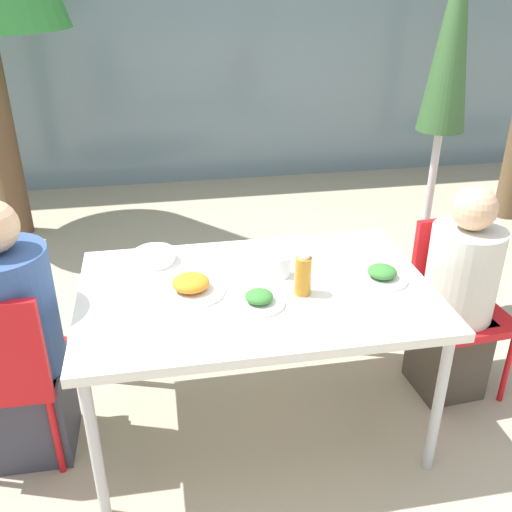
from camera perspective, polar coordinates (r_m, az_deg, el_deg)
name	(u,v)px	position (r m, az deg, el deg)	size (l,w,h in m)	color
ground_plane	(256,420)	(2.82, 0.00, -16.04)	(24.00, 24.00, 0.00)	tan
building_facade	(186,19)	(5.61, -7.03, 22.44)	(10.00, 0.20, 3.00)	slate
dining_table	(256,299)	(2.41, 0.00, -4.27)	(1.47, 0.94, 0.72)	silver
chair_left	(3,368)	(2.52, -23.98, -10.21)	(0.41, 0.41, 0.86)	red
person_left	(18,344)	(2.54, -22.72, -8.16)	(0.36, 0.36, 1.18)	#383842
chair_right	(457,293)	(2.96, 19.44, -3.51)	(0.43, 0.43, 0.86)	red
person_right	(457,301)	(2.87, 19.47, -4.28)	(0.33, 0.33, 1.08)	#473D33
closed_umbrella	(449,63)	(3.24, 18.75, 17.78)	(0.36, 0.36, 2.16)	#333333
plate_0	(259,300)	(2.26, 0.32, -4.38)	(0.21, 0.21, 0.06)	white
plate_1	(382,275)	(2.50, 12.46, -1.83)	(0.23, 0.23, 0.06)	white
plate_2	(191,286)	(2.36, -6.51, -3.01)	(0.28, 0.28, 0.08)	white
bottle	(303,275)	(2.31, 4.73, -1.88)	(0.07, 0.07, 0.18)	#B7751E
drinking_cup	(282,266)	(2.46, 2.64, -1.03)	(0.08, 0.08, 0.09)	silver
salad_bowl	(154,256)	(2.62, -10.12, -0.05)	(0.19, 0.19, 0.05)	white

